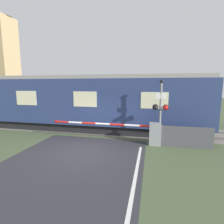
{
  "coord_description": "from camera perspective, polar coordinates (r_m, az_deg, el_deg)",
  "views": [
    {
      "loc": [
        3.09,
        -7.66,
        3.17
      ],
      "look_at": [
        0.87,
        2.16,
        1.61
      ],
      "focal_mm": 28.0,
      "sensor_mm": 36.0,
      "label": 1
    }
  ],
  "objects": [
    {
      "name": "train",
      "position": [
        12.42,
        -6.19,
        3.12
      ],
      "size": [
        15.21,
        3.08,
        3.8
      ],
      "color": "black",
      "rests_on": "ground_plane"
    },
    {
      "name": "roadside_fence",
      "position": [
        9.62,
        21.67,
        -7.62
      ],
      "size": [
        3.01,
        0.06,
        1.1
      ],
      "color": "#4C4C51",
      "rests_on": "ground_plane"
    },
    {
      "name": "crossing_barrier",
      "position": [
        9.56,
        10.74,
        -6.44
      ],
      "size": [
        6.16,
        0.44,
        1.2
      ],
      "color": "gray",
      "rests_on": "ground_plane"
    },
    {
      "name": "track_bed",
      "position": [
        12.49,
        -2.0,
        -5.76
      ],
      "size": [
        36.0,
        3.2,
        0.13
      ],
      "color": "slate",
      "rests_on": "ground_plane"
    },
    {
      "name": "distant_building",
      "position": [
        35.59,
        -31.92,
        14.52
      ],
      "size": [
        4.0,
        4.0,
        14.84
      ],
      "color": "tan",
      "rests_on": "ground_plane"
    },
    {
      "name": "ground_plane",
      "position": [
        8.85,
        -8.81,
        -12.28
      ],
      "size": [
        80.0,
        80.0,
        0.0
      ],
      "primitive_type": "plane",
      "color": "#475638"
    },
    {
      "name": "signal_post",
      "position": [
        9.41,
        15.54,
        1.09
      ],
      "size": [
        0.83,
        0.26,
        3.44
      ],
      "color": "gray",
      "rests_on": "ground_plane"
    }
  ]
}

